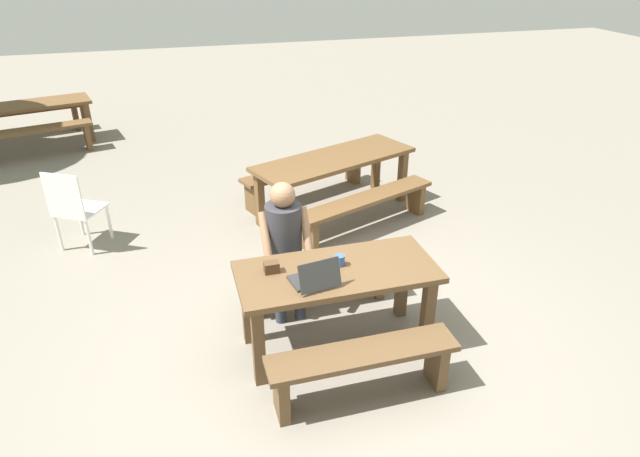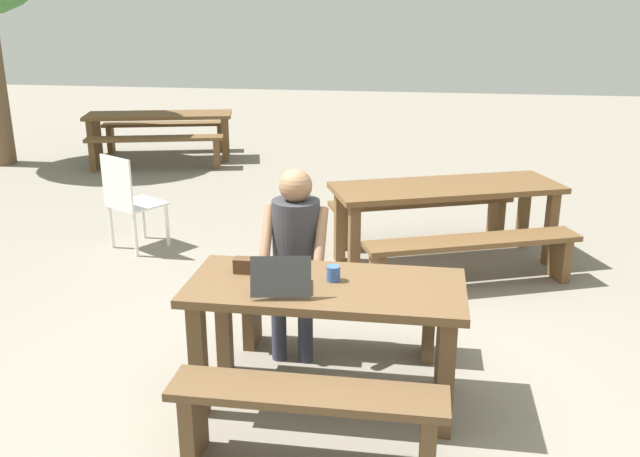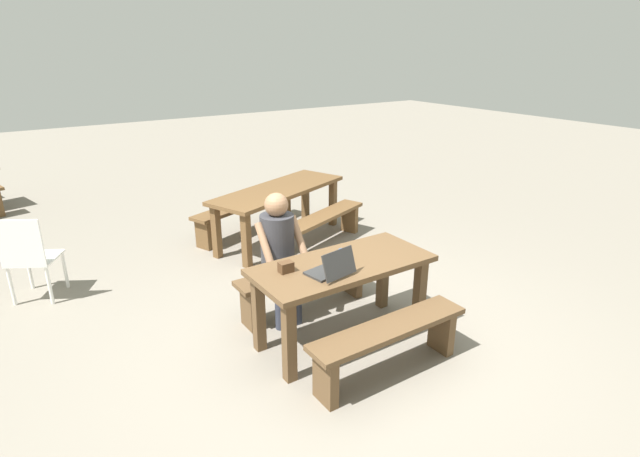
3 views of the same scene
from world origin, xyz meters
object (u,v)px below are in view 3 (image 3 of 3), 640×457
object	(u,v)px
coffee_mug	(343,254)
picnic_table_rear	(279,196)
picnic_table_front	(342,276)
person_seated	(279,248)
small_pouch	(286,267)
laptop	(332,268)
plastic_chair	(30,257)

from	to	relation	value
coffee_mug	picnic_table_rear	size ratio (longest dim) A/B	0.04
picnic_table_front	person_seated	xyz separation A→B (m)	(-0.29, 0.61, 0.13)
coffee_mug	picnic_table_rear	world-z (taller)	coffee_mug
coffee_mug	person_seated	bearing A→B (deg)	120.77
picnic_table_front	small_pouch	size ratio (longest dim) A/B	13.70
laptop	picnic_table_rear	xyz separation A→B (m)	(0.97, 2.63, -0.20)
picnic_table_front	plastic_chair	world-z (taller)	plastic_chair
picnic_table_front	small_pouch	xyz separation A→B (m)	(-0.51, 0.10, 0.18)
laptop	small_pouch	bearing A→B (deg)	-51.55
small_pouch	laptop	bearing A→B (deg)	-42.22
picnic_table_rear	person_seated	bearing A→B (deg)	-140.11
person_seated	picnic_table_rear	distance (m)	2.14
person_seated	plastic_chair	size ratio (longest dim) A/B	1.36
picnic_table_front	small_pouch	bearing A→B (deg)	168.66
small_pouch	plastic_chair	xyz separation A→B (m)	(-1.73, 2.27, -0.31)
small_pouch	picnic_table_front	bearing A→B (deg)	-11.34
coffee_mug	plastic_chair	world-z (taller)	plastic_chair
laptop	small_pouch	size ratio (longest dim) A/B	3.20
small_pouch	plastic_chair	size ratio (longest dim) A/B	0.12
picnic_table_front	picnic_table_rear	xyz separation A→B (m)	(0.75, 2.47, -0.00)
plastic_chair	picnic_table_rear	xyz separation A→B (m)	(2.98, 0.10, 0.13)
laptop	plastic_chair	world-z (taller)	laptop
small_pouch	picnic_table_rear	xyz separation A→B (m)	(1.26, 2.37, -0.18)
laptop	person_seated	world-z (taller)	person_seated
small_pouch	coffee_mug	bearing A→B (deg)	-5.04
picnic_table_front	plastic_chair	xyz separation A→B (m)	(-2.24, 2.38, -0.13)
coffee_mug	plastic_chair	distance (m)	3.27
picnic_table_front	laptop	bearing A→B (deg)	-145.55
picnic_table_front	picnic_table_rear	world-z (taller)	picnic_table_front
picnic_table_front	laptop	world-z (taller)	laptop
picnic_table_front	plastic_chair	size ratio (longest dim) A/B	1.71
picnic_table_rear	laptop	bearing A→B (deg)	-131.38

